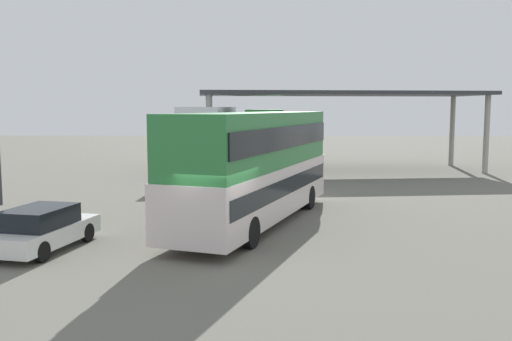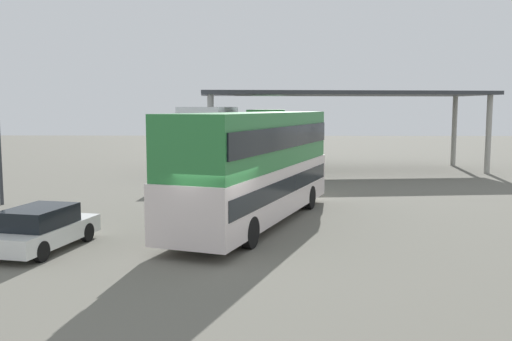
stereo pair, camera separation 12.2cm
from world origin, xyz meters
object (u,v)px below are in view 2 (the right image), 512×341
double_decker_near_canopy (211,136)px  double_decker_mid_row (268,136)px  double_decker_main (256,163)px  parked_hatchback (42,228)px

double_decker_near_canopy → double_decker_mid_row: (3.83, 2.02, -0.09)m
double_decker_main → double_decker_near_canopy: 17.27m
double_decker_mid_row → double_decker_main: bearing=-179.6°
parked_hatchback → double_decker_mid_row: double_decker_mid_row is taller
parked_hatchback → double_decker_mid_row: (6.94, 23.07, 1.63)m
parked_hatchback → double_decker_mid_row: size_ratio=0.39×
double_decker_near_canopy → double_decker_mid_row: size_ratio=1.04×
double_decker_main → parked_hatchback: bearing=141.7°
parked_hatchback → double_decker_near_canopy: size_ratio=0.37×
double_decker_mid_row → double_decker_near_canopy: bearing=119.5°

